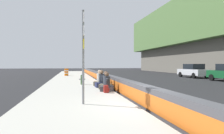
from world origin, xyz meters
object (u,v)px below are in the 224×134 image
at_px(seated_person_foreground, 107,85).
at_px(backpack, 106,89).
at_px(fire_hydrant, 82,79).
at_px(seated_person_middle, 106,83).
at_px(construction_barrel, 66,72).
at_px(route_sign_post, 83,49).
at_px(seated_person_far, 100,81).
at_px(seated_person_rear, 102,82).
at_px(parked_car_fourth, 193,71).

bearing_deg(seated_person_foreground, backpack, 166.80).
relative_size(fire_hydrant, seated_person_middle, 0.80).
bearing_deg(construction_barrel, fire_hydrant, -173.51).
xyz_separation_m(route_sign_post, seated_person_foreground, (3.70, -1.55, -1.76)).
bearing_deg(seated_person_middle, seated_person_foreground, 174.03).
relative_size(seated_person_far, construction_barrel, 1.17).
relative_size(seated_person_rear, parked_car_fourth, 0.25).
xyz_separation_m(route_sign_post, seated_person_rear, (5.74, -1.53, -1.74)).
xyz_separation_m(seated_person_middle, parked_car_fourth, (10.87, -12.85, 0.38)).
bearing_deg(seated_person_rear, construction_barrel, 10.07).
relative_size(seated_person_middle, seated_person_far, 0.98).
bearing_deg(seated_person_far, backpack, 177.74).
relative_size(seated_person_rear, seated_person_far, 1.01).
bearing_deg(seated_person_rear, parked_car_fourth, -52.75).
relative_size(backpack, construction_barrel, 0.42).
distance_m(route_sign_post, seated_person_foreground, 4.38).
bearing_deg(route_sign_post, seated_person_middle, -19.25).
xyz_separation_m(seated_person_foreground, seated_person_middle, (1.03, -0.11, 0.01)).
relative_size(seated_person_middle, backpack, 2.73).
distance_m(fire_hydrant, seated_person_foreground, 4.29).
height_order(route_sign_post, seated_person_rear, route_sign_post).
xyz_separation_m(seated_person_far, parked_car_fourth, (8.79, -12.96, 0.37)).
distance_m(seated_person_middle, backpack, 1.73).
bearing_deg(seated_person_far, fire_hydrant, 49.87).
bearing_deg(construction_barrel, route_sign_post, -176.96).
height_order(seated_person_middle, backpack, seated_person_middle).
height_order(seated_person_middle, parked_car_fourth, parked_car_fourth).
xyz_separation_m(backpack, construction_barrel, (17.45, 2.48, 0.28)).
xyz_separation_m(seated_person_middle, backpack, (-1.70, 0.26, -0.15)).
bearing_deg(parked_car_fourth, seated_person_far, 124.13).
height_order(seated_person_foreground, seated_person_middle, seated_person_middle).
relative_size(seated_person_foreground, backpack, 2.68).
bearing_deg(seated_person_rear, fire_hydrant, 29.51).
height_order(fire_hydrant, construction_barrel, construction_barrel).
bearing_deg(seated_person_rear, seated_person_foreground, -179.56).
relative_size(route_sign_post, seated_person_far, 3.23).
height_order(route_sign_post, parked_car_fourth, route_sign_post).
bearing_deg(construction_barrel, seated_person_middle, -170.13).
distance_m(seated_person_far, parked_car_fourth, 15.67).
height_order(route_sign_post, construction_barrel, route_sign_post).
xyz_separation_m(seated_person_rear, seated_person_far, (1.08, -0.01, -0.00)).
xyz_separation_m(seated_person_rear, construction_barrel, (14.74, 2.62, 0.13)).
height_order(route_sign_post, seated_person_foreground, route_sign_post).
xyz_separation_m(route_sign_post, backpack, (3.03, -1.39, -1.90)).
bearing_deg(seated_person_foreground, seated_person_middle, -5.97).
height_order(seated_person_foreground, seated_person_far, seated_person_far).
bearing_deg(route_sign_post, seated_person_foreground, -22.66).
bearing_deg(parked_car_fourth, route_sign_post, 137.10).
xyz_separation_m(backpack, parked_car_fourth, (12.58, -13.11, 0.53)).
bearing_deg(parked_car_fourth, seated_person_rear, 127.25).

